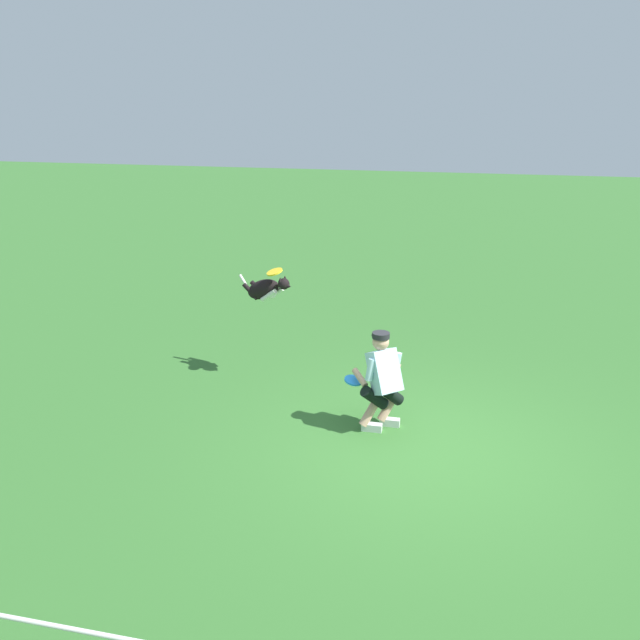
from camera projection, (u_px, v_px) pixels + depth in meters
The scene contains 5 objects.
ground_plane at pixel (422, 450), 8.13m from camera, with size 60.00×60.00×0.00m, color #33682B.
person at pixel (382, 379), 8.43m from camera, with size 0.70×0.57×1.29m.
dog at pixel (266, 289), 9.93m from camera, with size 0.95×0.51×0.50m.
frisbee_flying at pixel (275, 272), 9.66m from camera, with size 0.24×0.24×0.02m, color yellow.
frisbee_held at pixel (353, 380), 8.60m from camera, with size 0.23×0.23×0.02m, color #268BEE.
Camera 1 is at (-0.39, 7.27, 4.12)m, focal length 37.62 mm.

